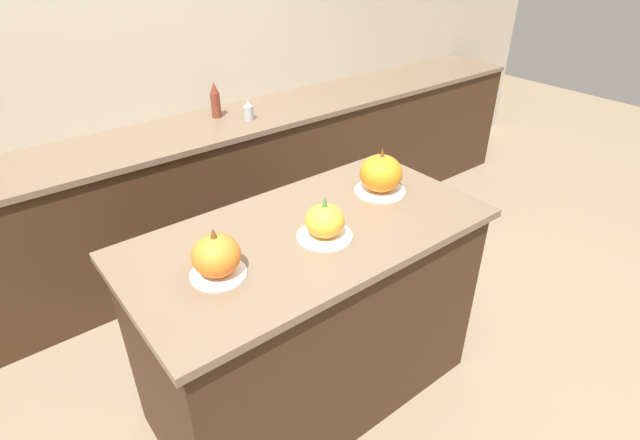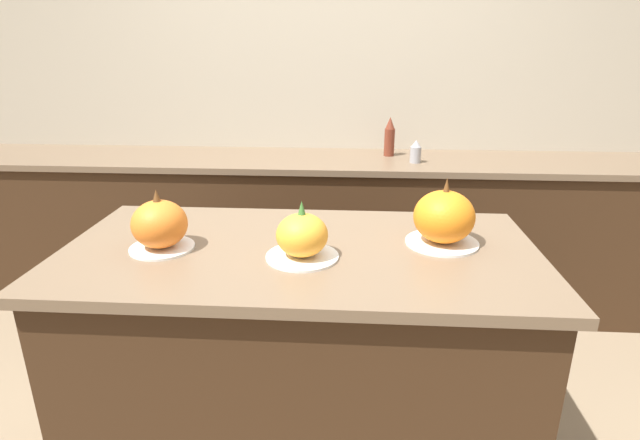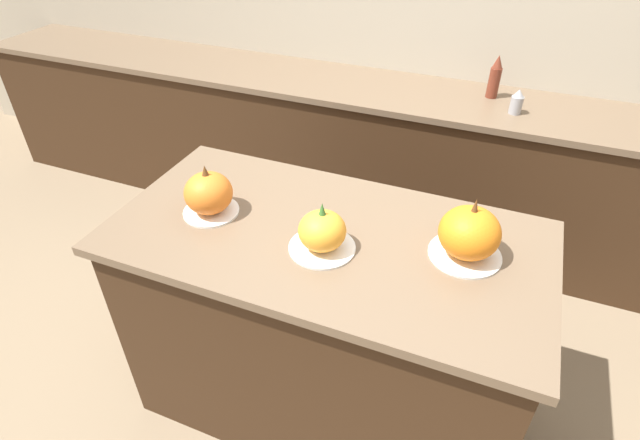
% 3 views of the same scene
% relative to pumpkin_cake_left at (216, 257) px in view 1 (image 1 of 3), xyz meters
% --- Properties ---
extents(ground_plane, '(12.00, 12.00, 0.00)m').
position_rel_pumpkin_cake_left_xyz_m(ground_plane, '(0.44, 0.04, -1.03)').
color(ground_plane, '#847056').
extents(wall_back, '(8.00, 0.06, 2.50)m').
position_rel_pumpkin_cake_left_xyz_m(wall_back, '(0.44, 1.78, 0.22)').
color(wall_back, '#B2A893').
rests_on(wall_back, ground_plane).
extents(kitchen_island, '(1.53, 0.78, 0.96)m').
position_rel_pumpkin_cake_left_xyz_m(kitchen_island, '(0.44, 0.04, -0.55)').
color(kitchen_island, '#382314').
rests_on(kitchen_island, ground_plane).
extents(back_counter, '(6.00, 0.60, 0.94)m').
position_rel_pumpkin_cake_left_xyz_m(back_counter, '(0.44, 1.45, -0.57)').
color(back_counter, '#382314').
rests_on(back_counter, ground_plane).
extents(pumpkin_cake_left, '(0.20, 0.20, 0.20)m').
position_rel_pumpkin_cake_left_xyz_m(pumpkin_cake_left, '(0.00, 0.00, 0.00)').
color(pumpkin_cake_left, white).
rests_on(pumpkin_cake_left, kitchen_island).
extents(pumpkin_cake_center, '(0.22, 0.22, 0.18)m').
position_rel_pumpkin_cake_left_xyz_m(pumpkin_cake_center, '(0.46, -0.04, -0.01)').
color(pumpkin_cake_center, white).
rests_on(pumpkin_cake_center, kitchen_island).
extents(pumpkin_cake_right, '(0.24, 0.24, 0.22)m').
position_rel_pumpkin_cake_left_xyz_m(pumpkin_cake_right, '(0.90, 0.10, 0.01)').
color(pumpkin_cake_right, white).
rests_on(pumpkin_cake_right, kitchen_island).
extents(bottle_tall, '(0.06, 0.06, 0.23)m').
position_rel_pumpkin_cake_left_xyz_m(bottle_tall, '(0.82, 1.54, 0.01)').
color(bottle_tall, maroon).
rests_on(bottle_tall, back_counter).
extents(bottle_short, '(0.06, 0.06, 0.13)m').
position_rel_pumpkin_cake_left_xyz_m(bottle_short, '(0.96, 1.37, -0.04)').
color(bottle_short, '#99999E').
rests_on(bottle_short, back_counter).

